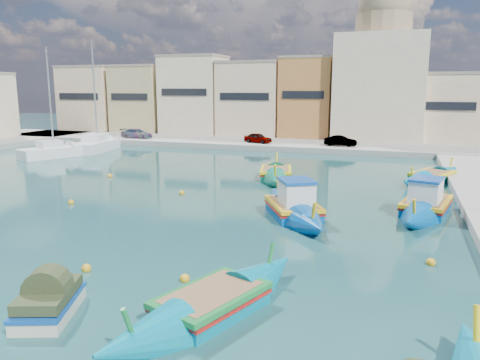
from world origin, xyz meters
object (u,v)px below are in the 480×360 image
at_px(church_block, 381,72).
at_px(luzzu_blue_cabin, 293,209).
at_px(luzzu_blue_south, 212,305).
at_px(yacht_north, 104,145).
at_px(tender_near, 49,303).
at_px(luzzu_green, 276,175).
at_px(yacht_midnorth, 67,151).
at_px(luzzu_cyan_mid, 432,178).
at_px(luzzu_turquoise_cabin, 426,206).

xyz_separation_m(church_block, luzzu_blue_cabin, (-2.43, -35.75, -8.02)).
relative_size(luzzu_blue_south, yacht_north, 0.71).
xyz_separation_m(luzzu_blue_cabin, yacht_north, (-25.59, 20.09, 0.10)).
distance_m(luzzu_blue_south, yacht_north, 40.52).
bearing_deg(tender_near, luzzu_blue_cabin, 70.84).
xyz_separation_m(luzzu_green, yacht_midnorth, (-22.51, 4.59, 0.16)).
distance_m(church_block, luzzu_blue_cabin, 36.72).
xyz_separation_m(luzzu_cyan_mid, luzzu_green, (-10.95, -2.62, 0.02)).
xyz_separation_m(luzzu_cyan_mid, luzzu_blue_south, (-7.42, -23.78, -0.00)).
height_order(luzzu_blue_cabin, luzzu_green, luzzu_blue_cabin).
bearing_deg(church_block, yacht_north, -150.80).
xyz_separation_m(church_block, luzzu_blue_south, (-2.42, -47.07, -8.15)).
xyz_separation_m(luzzu_cyan_mid, yacht_north, (-33.03, 7.62, 0.22)).
distance_m(luzzu_turquoise_cabin, luzzu_blue_cabin, 7.30).
bearing_deg(luzzu_blue_cabin, tender_near, -109.16).
bearing_deg(luzzu_green, luzzu_cyan_mid, 13.43).
relative_size(luzzu_blue_cabin, luzzu_blue_south, 1.02).
bearing_deg(luzzu_blue_south, tender_near, -159.63).
distance_m(luzzu_cyan_mid, yacht_north, 33.90).
distance_m(luzzu_blue_cabin, yacht_midnorth, 29.77).
bearing_deg(luzzu_turquoise_cabin, luzzu_blue_south, -114.71).
height_order(luzzu_turquoise_cabin, yacht_midnorth, yacht_midnorth).
bearing_deg(luzzu_cyan_mid, yacht_midnorth, 176.62).
bearing_deg(yacht_midnorth, luzzu_blue_cabin, -29.02).
bearing_deg(yacht_midnorth, luzzu_blue_south, -44.69).
xyz_separation_m(luzzu_blue_cabin, luzzu_green, (-3.52, 9.85, -0.10)).
distance_m(church_block, yacht_north, 33.07).
height_order(yacht_north, yacht_midnorth, yacht_north).
xyz_separation_m(luzzu_blue_cabin, tender_near, (-4.52, -13.00, 0.02)).
height_order(luzzu_cyan_mid, luzzu_green, luzzu_green).
height_order(luzzu_turquoise_cabin, luzzu_blue_south, luzzu_turquoise_cabin).
bearing_deg(yacht_midnorth, church_block, 36.82).
relative_size(luzzu_turquoise_cabin, luzzu_green, 1.13).
height_order(luzzu_green, yacht_midnorth, yacht_midnorth).
xyz_separation_m(luzzu_turquoise_cabin, luzzu_blue_cabin, (-6.63, -3.06, 0.01)).
xyz_separation_m(luzzu_turquoise_cabin, luzzu_blue_south, (-6.62, -14.38, -0.11)).
xyz_separation_m(church_block, tender_near, (-6.95, -48.75, -8.01)).
relative_size(luzzu_turquoise_cabin, luzzu_blue_cabin, 1.11).
distance_m(church_block, luzzu_blue_south, 47.83).
height_order(luzzu_blue_south, yacht_north, yacht_north).
bearing_deg(church_block, luzzu_blue_south, -92.95).
height_order(luzzu_green, yacht_north, yacht_north).
relative_size(luzzu_turquoise_cabin, luzzu_cyan_mid, 1.18).
distance_m(luzzu_cyan_mid, tender_near, 28.13).
bearing_deg(tender_near, luzzu_turquoise_cabin, 55.25).
relative_size(church_block, luzzu_blue_cabin, 2.15).
relative_size(luzzu_blue_cabin, yacht_midnorth, 0.80).
height_order(luzzu_turquoise_cabin, luzzu_blue_cabin, luzzu_blue_cabin).
bearing_deg(luzzu_turquoise_cabin, church_block, 97.31).
relative_size(tender_near, yacht_north, 0.24).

